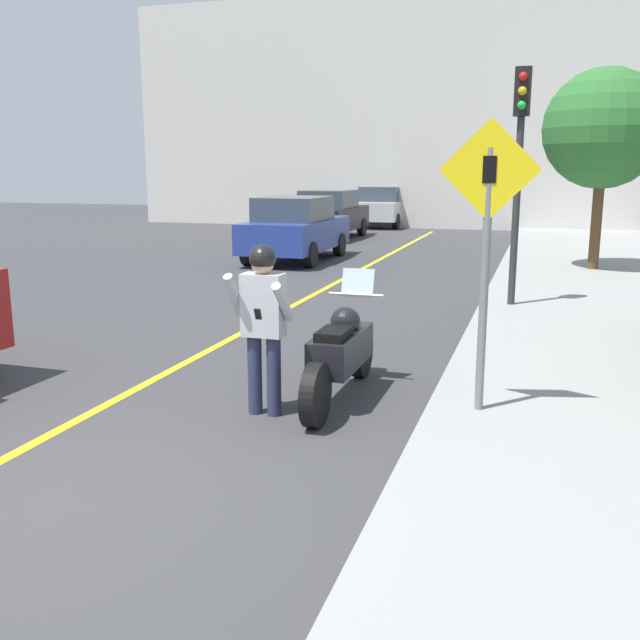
{
  "coord_description": "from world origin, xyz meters",
  "views": [
    {
      "loc": [
        3.59,
        -3.98,
        2.37
      ],
      "look_at": [
        1.35,
        3.15,
        0.79
      ],
      "focal_mm": 40.0,
      "sensor_mm": 36.0,
      "label": 1
    }
  ],
  "objects_px": {
    "parked_car_black": "(330,214)",
    "parked_car_silver": "(383,206)",
    "person_biker": "(263,313)",
    "street_tree": "(604,129)",
    "motorcycle": "(341,352)",
    "crossing_sign": "(486,239)",
    "parked_car_blue": "(295,228)",
    "traffic_light": "(520,143)"
  },
  "relations": [
    {
      "from": "motorcycle",
      "to": "street_tree",
      "type": "height_order",
      "value": "street_tree"
    },
    {
      "from": "street_tree",
      "to": "parked_car_black",
      "type": "height_order",
      "value": "street_tree"
    },
    {
      "from": "street_tree",
      "to": "parked_car_black",
      "type": "distance_m",
      "value": 10.89
    },
    {
      "from": "person_biker",
      "to": "parked_car_black",
      "type": "height_order",
      "value": "same"
    },
    {
      "from": "parked_car_black",
      "to": "motorcycle",
      "type": "bearing_deg",
      "value": -72.93
    },
    {
      "from": "person_biker",
      "to": "street_tree",
      "type": "distance_m",
      "value": 12.12
    },
    {
      "from": "traffic_light",
      "to": "crossing_sign",
      "type": "bearing_deg",
      "value": -90.28
    },
    {
      "from": "parked_car_blue",
      "to": "motorcycle",
      "type": "bearing_deg",
      "value": -68.28
    },
    {
      "from": "parked_car_black",
      "to": "person_biker",
      "type": "bearing_deg",
      "value": -75.3
    },
    {
      "from": "crossing_sign",
      "to": "parked_car_blue",
      "type": "height_order",
      "value": "crossing_sign"
    },
    {
      "from": "crossing_sign",
      "to": "parked_car_black",
      "type": "xyz_separation_m",
      "value": [
        -6.73,
        17.47,
        -0.89
      ]
    },
    {
      "from": "parked_car_blue",
      "to": "traffic_light",
      "type": "bearing_deg",
      "value": -43.24
    },
    {
      "from": "crossing_sign",
      "to": "parked_car_silver",
      "type": "distance_m",
      "value": 24.14
    },
    {
      "from": "street_tree",
      "to": "motorcycle",
      "type": "bearing_deg",
      "value": -106.1
    },
    {
      "from": "crossing_sign",
      "to": "parked_car_black",
      "type": "relative_size",
      "value": 0.64
    },
    {
      "from": "motorcycle",
      "to": "traffic_light",
      "type": "height_order",
      "value": "traffic_light"
    },
    {
      "from": "person_biker",
      "to": "crossing_sign",
      "type": "relative_size",
      "value": 0.62
    },
    {
      "from": "traffic_light",
      "to": "street_tree",
      "type": "bearing_deg",
      "value": 72.96
    },
    {
      "from": "motorcycle",
      "to": "parked_car_blue",
      "type": "bearing_deg",
      "value": 111.72
    },
    {
      "from": "parked_car_black",
      "to": "parked_car_silver",
      "type": "xyz_separation_m",
      "value": [
        0.62,
        5.86,
        0.0
      ]
    },
    {
      "from": "person_biker",
      "to": "parked_car_blue",
      "type": "relative_size",
      "value": 0.4
    },
    {
      "from": "motorcycle",
      "to": "crossing_sign",
      "type": "bearing_deg",
      "value": -10.86
    },
    {
      "from": "traffic_light",
      "to": "parked_car_blue",
      "type": "height_order",
      "value": "traffic_light"
    },
    {
      "from": "parked_car_black",
      "to": "parked_car_silver",
      "type": "relative_size",
      "value": 1.0
    },
    {
      "from": "motorcycle",
      "to": "parked_car_black",
      "type": "distance_m",
      "value": 17.99
    },
    {
      "from": "traffic_light",
      "to": "parked_car_blue",
      "type": "distance_m",
      "value": 8.22
    },
    {
      "from": "person_biker",
      "to": "street_tree",
      "type": "bearing_deg",
      "value": 72.14
    },
    {
      "from": "parked_car_black",
      "to": "parked_car_silver",
      "type": "bearing_deg",
      "value": 84.01
    },
    {
      "from": "crossing_sign",
      "to": "parked_car_silver",
      "type": "relative_size",
      "value": 0.64
    },
    {
      "from": "crossing_sign",
      "to": "traffic_light",
      "type": "xyz_separation_m",
      "value": [
        0.03,
        5.71,
        1.05
      ]
    },
    {
      "from": "motorcycle",
      "to": "parked_car_blue",
      "type": "relative_size",
      "value": 0.56
    },
    {
      "from": "parked_car_black",
      "to": "parked_car_silver",
      "type": "height_order",
      "value": "same"
    },
    {
      "from": "person_biker",
      "to": "parked_car_blue",
      "type": "xyz_separation_m",
      "value": [
        -3.76,
        11.61,
        -0.17
      ]
    },
    {
      "from": "street_tree",
      "to": "traffic_light",
      "type": "bearing_deg",
      "value": -107.04
    },
    {
      "from": "motorcycle",
      "to": "parked_car_black",
      "type": "xyz_separation_m",
      "value": [
        -5.28,
        17.2,
        0.35
      ]
    },
    {
      "from": "parked_car_blue",
      "to": "parked_car_silver",
      "type": "height_order",
      "value": "same"
    },
    {
      "from": "motorcycle",
      "to": "person_biker",
      "type": "bearing_deg",
      "value": -129.62
    },
    {
      "from": "traffic_light",
      "to": "parked_car_black",
      "type": "height_order",
      "value": "traffic_light"
    },
    {
      "from": "parked_car_blue",
      "to": "parked_car_silver",
      "type": "relative_size",
      "value": 1.0
    },
    {
      "from": "parked_car_blue",
      "to": "parked_car_black",
      "type": "xyz_separation_m",
      "value": [
        -0.94,
        6.3,
        0.0
      ]
    },
    {
      "from": "person_biker",
      "to": "parked_car_blue",
      "type": "distance_m",
      "value": 12.2
    },
    {
      "from": "motorcycle",
      "to": "street_tree",
      "type": "relative_size",
      "value": 0.53
    }
  ]
}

